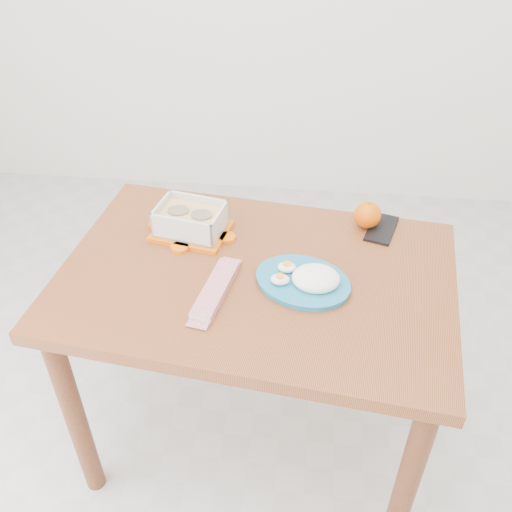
# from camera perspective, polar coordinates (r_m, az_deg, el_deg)

# --- Properties ---
(ground) EXTENTS (3.50, 3.50, 0.00)m
(ground) POSITION_cam_1_polar(r_m,az_deg,el_deg) (2.06, -0.84, -19.84)
(ground) COLOR #B7B7B2
(ground) RESTS_ON ground
(dining_table) EXTENTS (1.14, 0.83, 0.75)m
(dining_table) POSITION_cam_1_polar(r_m,az_deg,el_deg) (1.62, 0.00, -4.82)
(dining_table) COLOR #9C4C2C
(dining_table) RESTS_ON ground
(food_container) EXTENTS (0.24, 0.20, 0.09)m
(food_container) POSITION_cam_1_polar(r_m,az_deg,el_deg) (1.68, -6.56, 3.56)
(food_container) COLOR #EF6407
(food_container) RESTS_ON dining_table
(orange_fruit) EXTENTS (0.08, 0.08, 0.08)m
(orange_fruit) POSITION_cam_1_polar(r_m,az_deg,el_deg) (1.73, 11.10, 4.06)
(orange_fruit) COLOR #F15B04
(orange_fruit) RESTS_ON dining_table
(rice_plate) EXTENTS (0.33, 0.33, 0.07)m
(rice_plate) POSITION_cam_1_polar(r_m,az_deg,el_deg) (1.50, 5.12, -2.28)
(rice_plate) COLOR teal
(rice_plate) RESTS_ON dining_table
(candy_bar) EXTENTS (0.10, 0.24, 0.02)m
(candy_bar) POSITION_cam_1_polar(r_m,az_deg,el_deg) (1.49, -4.06, -3.35)
(candy_bar) COLOR #B00925
(candy_bar) RESTS_ON dining_table
(smartphone) EXTENTS (0.11, 0.16, 0.01)m
(smartphone) POSITION_cam_1_polar(r_m,az_deg,el_deg) (1.74, 12.44, 2.69)
(smartphone) COLOR black
(smartphone) RESTS_ON dining_table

